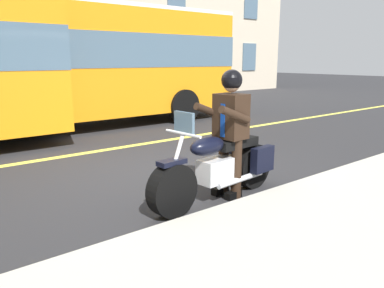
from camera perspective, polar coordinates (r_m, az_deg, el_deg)
ground_plane at (r=6.42m, az=-4.52°, el=-4.14°), size 80.00×80.00×0.00m
lane_center_stripe at (r=8.11m, az=-12.39°, el=-0.78°), size 60.00×0.16×0.01m
motorcycle_main at (r=5.05m, az=4.30°, el=-3.51°), size 2.22×0.72×1.26m
rider_main at (r=5.06m, az=5.83°, el=3.28°), size 0.66×0.59×1.74m
bus_near at (r=10.56m, az=-21.67°, el=11.97°), size 11.05×2.70×3.30m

